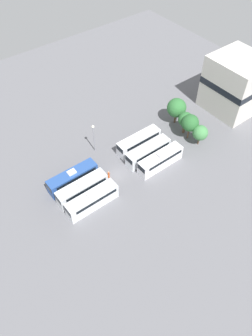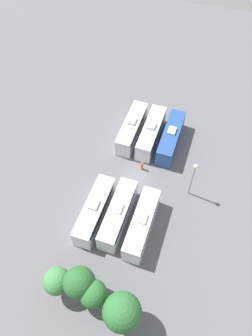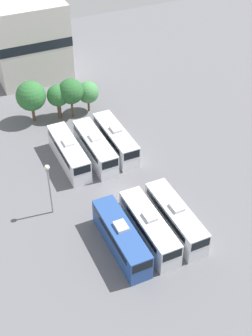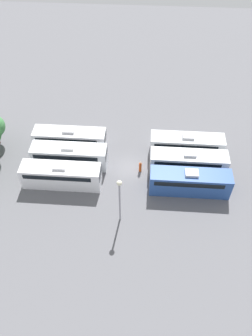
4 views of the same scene
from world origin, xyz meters
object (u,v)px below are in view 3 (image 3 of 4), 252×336
bus_3 (69,152)px  tree_1 (58,96)px  bus_0 (121,237)px  worker_person (121,198)px  tree_2 (71,91)px  tree_3 (88,92)px  bus_4 (95,147)px  bus_5 (116,139)px  bus_2 (175,217)px  tree_0 (31,96)px  bus_1 (149,227)px  depot_building (28,38)px  light_pole (49,181)px

bus_3 → tree_1: tree_1 is taller
bus_0 → worker_person: size_ratio=5.70×
tree_2 → tree_3: (2.76, 0.41, -1.03)m
bus_4 → tree_1: tree_1 is taller
bus_3 → bus_5: 6.70m
bus_2 → bus_0: bearing=-179.6°
bus_2 → tree_0: tree_0 is taller
bus_1 → bus_3: size_ratio=1.00×
bus_1 → worker_person: size_ratio=5.70×
bus_2 → worker_person: (-3.69, 6.21, -0.93)m
bus_4 → depot_building: 26.90m
bus_1 → bus_2: same height
bus_1 → bus_4: same height
bus_3 → tree_1: 11.36m
bus_1 → worker_person: bus_1 is taller
bus_0 → tree_1: size_ratio=1.87×
light_pole → depot_building: 34.81m
bus_2 → bus_5: (0.07, 16.29, 0.00)m
bus_3 → light_pole: light_pole is taller
bus_5 → depot_building: bearing=99.1°
bus_1 → tree_1: tree_1 is taller
bus_1 → bus_5: bearing=78.4°
bus_0 → bus_2: 6.59m
light_pole → tree_3: size_ratio=1.44×
tree_3 → depot_building: bearing=106.2°
tree_0 → tree_2: (5.55, -1.37, 0.11)m
tree_3 → bus_3: bearing=-122.8°
worker_person → tree_3: tree_3 is taller
tree_2 → worker_person: bearing=-93.6°
bus_0 → light_pole: size_ratio=1.44×
tree_2 → depot_building: size_ratio=0.48×
bus_2 → worker_person: bus_2 is taller
tree_1 → tree_3: bearing=-1.3°
light_pole → tree_0: 20.00m
tree_3 → depot_building: depot_building is taller
bus_3 → tree_3: size_ratio=2.07×
bus_4 → depot_building: (-0.97, 26.46, 4.72)m
tree_1 → bus_1: bearing=-88.0°
tree_0 → bus_0: bearing=-87.2°
bus_4 → tree_0: (-4.84, 12.17, 2.38)m
bus_0 → worker_person: (2.90, 6.26, -0.93)m
tree_3 → bus_4: bearing=-107.2°
worker_person → depot_building: depot_building is taller
bus_3 → bus_4: same height
bus_1 → depot_building: (-0.81, 42.28, 4.72)m
light_pole → tree_3: (11.87, 18.72, -1.60)m
light_pole → tree_1: bearing=68.9°
bus_3 → light_pole: size_ratio=1.44×
bus_4 → bus_2: bearing=-78.8°
bus_2 → worker_person: bearing=120.7°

